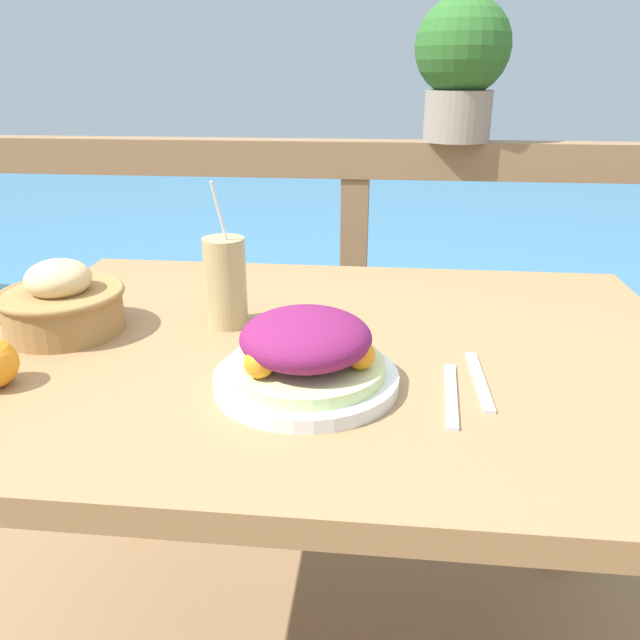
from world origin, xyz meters
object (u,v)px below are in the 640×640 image
object	(u,v)px
potted_plant	(462,62)
salad_plate	(306,355)
drink_glass	(226,282)
bread_basket	(61,304)

from	to	relation	value
potted_plant	salad_plate	bearing A→B (deg)	-107.61
salad_plate	potted_plant	size ratio (longest dim) A/B	0.79
drink_glass	potted_plant	bearing A→B (deg)	55.56
potted_plant	drink_glass	bearing A→B (deg)	-124.44
drink_glass	bread_basket	world-z (taller)	drink_glass
salad_plate	drink_glass	distance (m)	0.27
drink_glass	bread_basket	xyz separation A→B (m)	(-0.27, -0.06, -0.03)
drink_glass	potted_plant	distance (m)	0.84
drink_glass	potted_plant	size ratio (longest dim) A/B	0.77
bread_basket	drink_glass	bearing A→B (deg)	13.29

